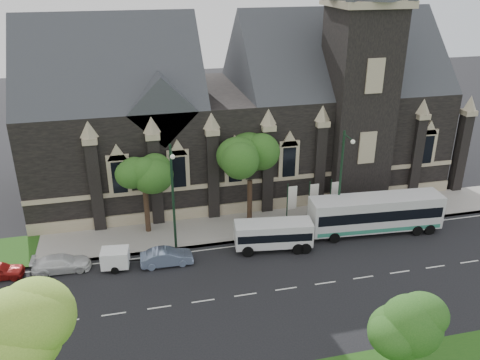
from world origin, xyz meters
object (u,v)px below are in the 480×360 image
object	(u,v)px
street_lamp_near	(342,176)
banner_flag_center	(312,198)
box_trailer	(115,258)
shuttle_bus	(274,234)
street_lamp_mid	(173,193)
car_far_white	(62,263)
tree_walk_left	(146,170)
banner_flag_right	(333,196)
sedan	(167,257)
tour_coach	(376,213)
banner_flag_left	(290,200)
tree_park_near	(36,332)
tree_park_east	(403,312)
tree_walk_right	(252,160)

from	to	relation	value
street_lamp_near	banner_flag_center	size ratio (longest dim) A/B	2.25
box_trailer	shuttle_bus	bearing A→B (deg)	6.35
street_lamp_mid	car_far_white	xyz separation A→B (m)	(-8.74, -0.93, -4.49)
tree_walk_left	banner_flag_right	xyz separation A→B (m)	(16.08, -1.70, -3.35)
street_lamp_mid	banner_flag_center	world-z (taller)	street_lamp_mid
sedan	box_trailer	bearing A→B (deg)	85.01
tour_coach	sedan	xyz separation A→B (m)	(-17.91, -0.94, -1.15)
street_lamp_mid	sedan	size ratio (longest dim) A/B	2.25
banner_flag_center	sedan	bearing A→B (deg)	-163.70
street_lamp_near	banner_flag_right	bearing A→B (deg)	81.44
banner_flag_center	sedan	world-z (taller)	banner_flag_center
banner_flag_left	street_lamp_mid	bearing A→B (deg)	-169.50
sedan	car_far_white	world-z (taller)	sedan
tree_park_near	banner_flag_right	size ratio (longest dim) A/B	2.14
tree_park_east	sedan	world-z (taller)	tree_park_east
tree_park_near	tour_coach	world-z (taller)	tree_park_near
street_lamp_near	banner_flag_right	xyz separation A→B (m)	(0.29, 1.91, -2.73)
banner_flag_center	tree_walk_left	bearing A→B (deg)	173.11
tree_park_east	box_trailer	world-z (taller)	tree_park_east
tree_park_east	street_lamp_near	bearing A→B (deg)	76.89
street_lamp_near	tour_coach	world-z (taller)	street_lamp_near
street_lamp_near	tour_coach	distance (m)	4.55
tour_coach	shuttle_bus	distance (m)	9.29
tree_park_near	tree_park_east	xyz separation A→B (m)	(17.95, -0.55, -1.80)
tree_park_near	street_lamp_near	bearing A→B (deg)	36.08
banner_flag_left	street_lamp_near	bearing A→B (deg)	-27.18
tree_walk_right	street_lamp_mid	size ratio (longest dim) A/B	0.87
sedan	car_far_white	xyz separation A→B (m)	(-7.78, 1.03, -0.04)
street_lamp_mid	sedan	xyz separation A→B (m)	(-0.95, -1.96, -4.45)
shuttle_bus	tour_coach	bearing A→B (deg)	11.62
tour_coach	street_lamp_near	bearing A→B (deg)	164.82
banner_flag_right	tour_coach	size ratio (longest dim) A/B	0.35
banner_flag_left	shuttle_bus	bearing A→B (deg)	-125.94
tree_park_east	tree_walk_right	size ratio (longest dim) A/B	0.81
banner_flag_right	sedan	world-z (taller)	banner_flag_right
tree_walk_right	car_far_white	world-z (taller)	tree_walk_right
tree_park_east	banner_flag_right	xyz separation A→B (m)	(4.11, 18.32, -2.24)
banner_flag_right	shuttle_bus	distance (m)	7.56
banner_flag_right	tree_walk_left	bearing A→B (deg)	173.96
tree_park_east	banner_flag_center	size ratio (longest dim) A/B	1.57
tree_park_east	banner_flag_left	xyz separation A→B (m)	(0.11, 18.32, -2.24)
tree_park_near	banner_flag_left	xyz separation A→B (m)	(18.06, 17.77, -4.03)
tree_park_east	tour_coach	xyz separation A→B (m)	(6.78, 15.39, -2.81)
banner_flag_right	tree_park_near	bearing A→B (deg)	-141.14
box_trailer	tree_walk_left	bearing A→B (deg)	66.89
box_trailer	tree_park_near	bearing A→B (deg)	-95.03
tree_walk_left	sedan	size ratio (longest dim) A/B	1.91
street_lamp_near	sedan	distance (m)	15.72
banner_flag_left	box_trailer	distance (m)	15.53
tree_park_east	banner_flag_right	world-z (taller)	tree_park_east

